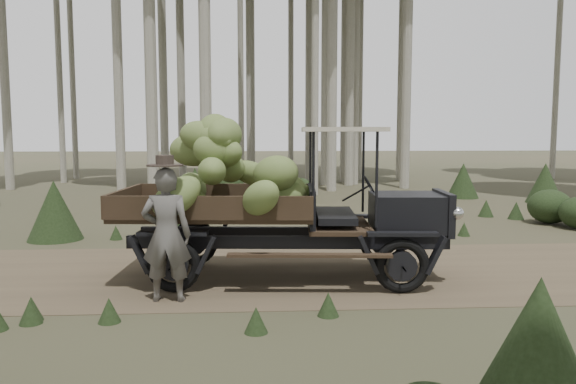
# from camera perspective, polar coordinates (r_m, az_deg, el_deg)

# --- Properties ---
(ground) EXTENTS (120.00, 120.00, 0.00)m
(ground) POSITION_cam_1_polar(r_m,az_deg,el_deg) (9.36, 9.24, -7.92)
(ground) COLOR #473D2B
(ground) RESTS_ON ground
(dirt_track) EXTENTS (70.00, 4.00, 0.01)m
(dirt_track) POSITION_cam_1_polar(r_m,az_deg,el_deg) (9.36, 9.24, -7.89)
(dirt_track) COLOR brown
(dirt_track) RESTS_ON ground
(banana_truck) EXTENTS (5.20, 2.86, 2.63)m
(banana_truck) POSITION_cam_1_polar(r_m,az_deg,el_deg) (8.58, -2.92, 0.83)
(banana_truck) COLOR black
(banana_truck) RESTS_ON ground
(farmer) EXTENTS (0.67, 0.50, 1.95)m
(farmer) POSITION_cam_1_polar(r_m,az_deg,el_deg) (7.61, -12.25, -4.09)
(farmer) COLOR #55524D
(farmer) RESTS_ON ground
(undergrowth) EXTENTS (23.78, 24.24, 1.37)m
(undergrowth) POSITION_cam_1_polar(r_m,az_deg,el_deg) (8.75, 8.07, -5.37)
(undergrowth) COLOR #233319
(undergrowth) RESTS_ON ground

